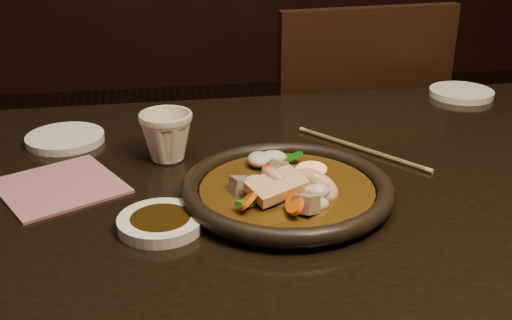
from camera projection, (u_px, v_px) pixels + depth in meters
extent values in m
cube|color=black|center=(325.00, 203.00, 0.93)|extent=(1.60, 0.90, 0.04)
cube|color=black|center=(330.00, 170.00, 1.74)|extent=(0.46, 0.46, 0.04)
cylinder|color=black|center=(360.00, 208.00, 2.03)|extent=(0.04, 0.04, 0.42)
cylinder|color=black|center=(410.00, 267.00, 1.72)|extent=(0.04, 0.04, 0.42)
cylinder|color=black|center=(253.00, 221.00, 1.95)|extent=(0.04, 0.04, 0.42)
cylinder|color=black|center=(285.00, 286.00, 1.64)|extent=(0.04, 0.04, 0.42)
cube|color=black|center=(364.00, 106.00, 1.47)|extent=(0.41, 0.06, 0.45)
cylinder|color=black|center=(287.00, 196.00, 0.90)|extent=(0.27, 0.27, 0.01)
torus|color=black|center=(287.00, 188.00, 0.89)|extent=(0.30, 0.30, 0.03)
cylinder|color=#3E290B|center=(287.00, 191.00, 0.89)|extent=(0.24, 0.24, 0.01)
ellipsoid|color=#3E290B|center=(287.00, 191.00, 0.89)|extent=(0.14, 0.13, 0.04)
torus|color=#D9AD89|center=(281.00, 185.00, 0.88)|extent=(0.07, 0.08, 0.06)
torus|color=#D9AD89|center=(314.00, 186.00, 0.87)|extent=(0.09, 0.09, 0.04)
cube|color=gray|center=(241.00, 186.00, 0.88)|extent=(0.04, 0.04, 0.03)
cube|color=gray|center=(284.00, 175.00, 0.90)|extent=(0.04, 0.04, 0.03)
cube|color=gray|center=(306.00, 204.00, 0.82)|extent=(0.04, 0.04, 0.03)
cube|color=gray|center=(285.00, 186.00, 0.89)|extent=(0.04, 0.04, 0.03)
cube|color=gray|center=(320.00, 190.00, 0.88)|extent=(0.04, 0.04, 0.03)
cube|color=gray|center=(278.00, 168.00, 0.92)|extent=(0.04, 0.04, 0.04)
cylinder|color=#EB5907|center=(272.00, 172.00, 0.91)|extent=(0.05, 0.06, 0.04)
cylinder|color=#EB5907|center=(248.00, 200.00, 0.83)|extent=(0.05, 0.06, 0.04)
cylinder|color=#EB5907|center=(311.00, 170.00, 0.92)|extent=(0.05, 0.04, 0.04)
cylinder|color=#EB5907|center=(295.00, 203.00, 0.82)|extent=(0.04, 0.05, 0.04)
cube|color=#177716|center=(304.00, 180.00, 0.90)|extent=(0.04, 0.03, 0.02)
cube|color=#177716|center=(289.00, 158.00, 0.96)|extent=(0.04, 0.03, 0.02)
cube|color=#177716|center=(289.00, 184.00, 0.89)|extent=(0.04, 0.04, 0.02)
cube|color=#177716|center=(287.00, 168.00, 0.95)|extent=(0.04, 0.03, 0.02)
cube|color=#177716|center=(249.00, 203.00, 0.83)|extent=(0.04, 0.04, 0.02)
ellipsoid|color=beige|center=(256.00, 185.00, 0.87)|extent=(0.04, 0.03, 0.03)
ellipsoid|color=beige|center=(314.00, 205.00, 0.84)|extent=(0.04, 0.03, 0.02)
ellipsoid|color=beige|center=(259.00, 159.00, 0.95)|extent=(0.04, 0.04, 0.02)
ellipsoid|color=beige|center=(283.00, 193.00, 0.87)|extent=(0.04, 0.03, 0.02)
ellipsoid|color=beige|center=(319.00, 191.00, 0.85)|extent=(0.03, 0.03, 0.02)
ellipsoid|color=beige|center=(273.00, 160.00, 0.96)|extent=(0.04, 0.03, 0.03)
cube|color=#E5BC89|center=(277.00, 186.00, 0.85)|extent=(0.09, 0.07, 0.03)
cylinder|color=white|center=(161.00, 223.00, 0.83)|extent=(0.11, 0.11, 0.02)
cylinder|color=white|center=(65.00, 138.00, 1.10)|extent=(0.13, 0.13, 0.01)
cylinder|color=white|center=(461.00, 93.00, 1.33)|extent=(0.13, 0.13, 0.01)
imported|color=silver|center=(167.00, 135.00, 1.01)|extent=(0.11, 0.11, 0.09)
cylinder|color=tan|center=(365.00, 150.00, 1.06)|extent=(0.16, 0.21, 0.01)
cylinder|color=tan|center=(358.00, 148.00, 1.07)|extent=(0.16, 0.21, 0.01)
cube|color=#A26470|center=(60.00, 186.00, 0.94)|extent=(0.22, 0.22, 0.00)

